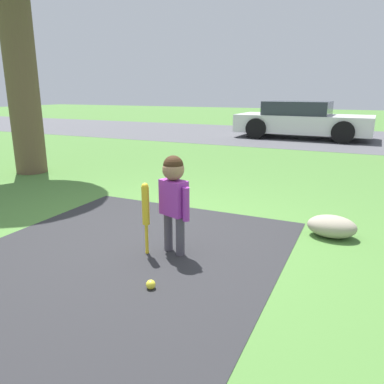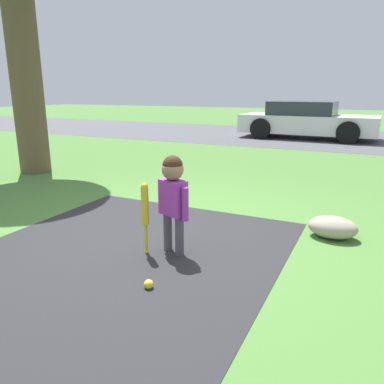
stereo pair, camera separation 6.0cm
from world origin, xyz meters
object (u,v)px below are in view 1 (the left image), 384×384
object	(u,v)px
baseball_bat	(146,209)
parked_car	(302,120)
sports_ball	(151,285)
child	(174,191)

from	to	relation	value
baseball_bat	parked_car	xyz separation A→B (m)	(-0.16, 9.83, 0.12)
sports_ball	baseball_bat	bearing A→B (deg)	123.86
sports_ball	parked_car	bearing A→B (deg)	92.94
child	sports_ball	size ratio (longest dim) A/B	12.48
child	parked_car	xyz separation A→B (m)	(-0.39, 9.70, -0.04)
child	parked_car	size ratio (longest dim) A/B	0.22
sports_ball	child	bearing A→B (deg)	102.15
sports_ball	parked_car	size ratio (longest dim) A/B	0.02
parked_car	baseball_bat	bearing A→B (deg)	-87.61
baseball_bat	parked_car	world-z (taller)	parked_car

